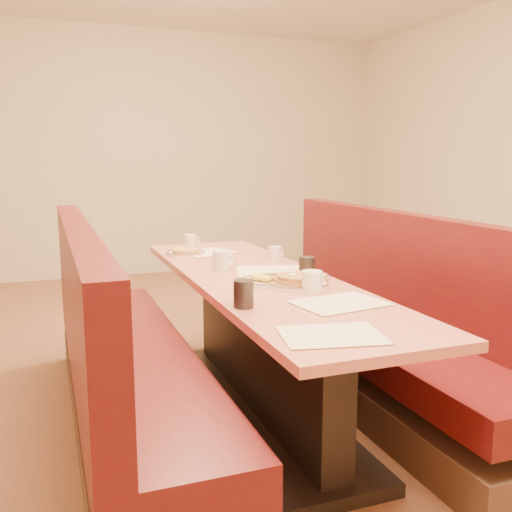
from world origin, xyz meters
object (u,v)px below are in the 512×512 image
object	(u,v)px
diner_table	(260,346)
soda_tumbler_near	(244,294)
coffee_mug_c	(275,253)
eggs_plate	(268,280)
pancake_plate	(299,282)
soda_tumbler_mid	(307,268)
booth_left	(119,366)
coffee_mug_a	(312,281)
coffee_mug_d	(191,241)
booth_right	(379,334)
coffee_mug_b	(222,260)

from	to	relation	value
diner_table	soda_tumbler_near	xyz separation A→B (m)	(-0.28, -0.55, 0.43)
coffee_mug_c	eggs_plate	bearing A→B (deg)	-133.19
pancake_plate	soda_tumbler_mid	bearing A→B (deg)	52.65
soda_tumbler_near	booth_left	bearing A→B (deg)	129.58
soda_tumbler_mid	coffee_mug_a	bearing A→B (deg)	-110.35
diner_table	pancake_plate	xyz separation A→B (m)	(0.09, -0.27, 0.40)
diner_table	coffee_mug_a	bearing A→B (deg)	-76.02
coffee_mug_d	coffee_mug_a	bearing A→B (deg)	-92.65
coffee_mug_d	booth_right	bearing A→B (deg)	-63.04
eggs_plate	soda_tumbler_mid	world-z (taller)	soda_tumbler_mid
booth_right	eggs_plate	world-z (taller)	booth_right
soda_tumbler_mid	coffee_mug_c	bearing A→B (deg)	84.16
diner_table	eggs_plate	size ratio (longest dim) A/B	9.23
eggs_plate	soda_tumbler_mid	bearing A→B (deg)	5.62
coffee_mug_c	coffee_mug_d	size ratio (longest dim) A/B	0.93
booth_right	pancake_plate	xyz separation A→B (m)	(-0.64, -0.27, 0.41)
soda_tumbler_mid	diner_table	bearing A→B (deg)	147.42
pancake_plate	eggs_plate	world-z (taller)	pancake_plate
coffee_mug_d	soda_tumbler_near	world-z (taller)	soda_tumbler_near
coffee_mug_b	soda_tumbler_near	size ratio (longest dim) A/B	1.14
coffee_mug_d	coffee_mug_b	bearing A→B (deg)	-102.28
coffee_mug_a	coffee_mug_b	bearing A→B (deg)	84.44
pancake_plate	coffee_mug_b	bearing A→B (deg)	112.56
diner_table	booth_left	size ratio (longest dim) A/B	1.00
eggs_plate	soda_tumbler_mid	distance (m)	0.23
coffee_mug_b	pancake_plate	bearing A→B (deg)	-87.64
coffee_mug_a	coffee_mug_b	xyz separation A→B (m)	(-0.23, 0.67, 0.00)
booth_right	coffee_mug_c	bearing A→B (deg)	137.53
diner_table	coffee_mug_d	xyz separation A→B (m)	(-0.09, 1.10, 0.42)
booth_right	eggs_plate	bearing A→B (deg)	-168.55
soda_tumbler_near	soda_tumbler_mid	world-z (taller)	soda_tumbler_near
booth_left	coffee_mug_c	size ratio (longest dim) A/B	23.18
booth_right	diner_table	bearing A→B (deg)	180.00
booth_left	coffee_mug_b	bearing A→B (deg)	23.24
coffee_mug_a	coffee_mug_b	world-z (taller)	coffee_mug_b
coffee_mug_b	soda_tumbler_near	distance (m)	0.82
coffee_mug_b	soda_tumbler_mid	xyz separation A→B (m)	(0.33, -0.39, 0.00)
coffee_mug_c	coffee_mug_b	bearing A→B (deg)	-173.81
diner_table	booth_left	bearing A→B (deg)	180.00
coffee_mug_a	booth_right	bearing A→B (deg)	8.35
coffee_mug_c	coffee_mug_d	world-z (taller)	coffee_mug_d
booth_left	soda_tumbler_mid	size ratio (longest dim) A/B	21.85
booth_left	coffee_mug_c	bearing A→B (deg)	23.46
diner_table	coffee_mug_d	bearing A→B (deg)	94.95
booth_right	coffee_mug_a	distance (m)	0.87
diner_table	pancake_plate	world-z (taller)	pancake_plate
diner_table	soda_tumbler_near	distance (m)	0.75
booth_left	soda_tumbler_mid	distance (m)	1.04
coffee_mug_b	coffee_mug_c	distance (m)	0.42
diner_table	booth_right	bearing A→B (deg)	0.00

